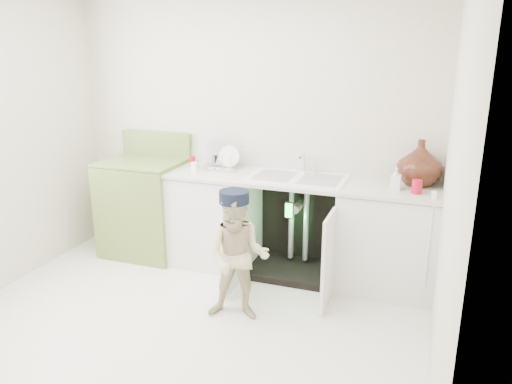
% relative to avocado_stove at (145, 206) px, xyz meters
% --- Properties ---
extents(ground, '(3.50, 3.50, 0.00)m').
position_rel_avocado_stove_xyz_m(ground, '(0.99, -1.18, -0.49)').
color(ground, beige).
rests_on(ground, ground).
extents(room_shell, '(6.00, 5.50, 1.26)m').
position_rel_avocado_stove_xyz_m(room_shell, '(0.99, -1.18, 0.76)').
color(room_shell, beige).
rests_on(room_shell, ground).
extents(counter_run, '(2.44, 1.02, 1.28)m').
position_rel_avocado_stove_xyz_m(counter_run, '(1.58, 0.03, -0.00)').
color(counter_run, white).
rests_on(counter_run, ground).
extents(avocado_stove, '(0.76, 0.65, 1.18)m').
position_rel_avocado_stove_xyz_m(avocado_stove, '(0.00, 0.00, 0.00)').
color(avocado_stove, olive).
rests_on(avocado_stove, ground).
extents(repair_worker, '(0.55, 0.78, 1.01)m').
position_rel_avocado_stove_xyz_m(repair_worker, '(1.33, -0.87, 0.02)').
color(repair_worker, beige).
rests_on(repair_worker, ground).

